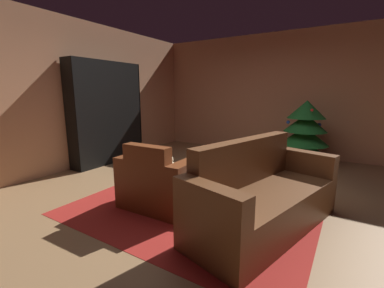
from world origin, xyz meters
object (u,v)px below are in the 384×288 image
at_px(armchair_red, 160,184).
at_px(coffee_table, 210,173).
at_px(bottle_on_table, 221,167).
at_px(decorated_tree, 305,133).
at_px(bookshelf_unit, 112,112).
at_px(couch_red, 262,199).
at_px(book_stack_on_table, 207,168).

height_order(armchair_red, coffee_table, armchair_red).
distance_m(armchair_red, bottle_on_table, 0.79).
xyz_separation_m(coffee_table, bottle_on_table, (0.20, -0.09, 0.14)).
distance_m(bottle_on_table, decorated_tree, 2.77).
height_order(bookshelf_unit, bottle_on_table, bookshelf_unit).
relative_size(bookshelf_unit, bottle_on_table, 8.16).
distance_m(coffee_table, bottle_on_table, 0.26).
xyz_separation_m(bookshelf_unit, decorated_tree, (3.46, 1.79, -0.38)).
distance_m(coffee_table, decorated_tree, 2.74).
distance_m(couch_red, coffee_table, 0.80).
height_order(couch_red, coffee_table, couch_red).
xyz_separation_m(couch_red, coffee_table, (-0.76, 0.23, 0.09)).
xyz_separation_m(armchair_red, couch_red, (1.24, 0.19, 0.01)).
bearing_deg(bookshelf_unit, coffee_table, -17.08).
relative_size(armchair_red, bottle_on_table, 3.92).
bearing_deg(couch_red, armchair_red, -171.44).
xyz_separation_m(couch_red, book_stack_on_table, (-0.77, 0.20, 0.17)).
bearing_deg(coffee_table, decorated_tree, 74.74).
distance_m(bookshelf_unit, book_stack_on_table, 2.91).
height_order(bottle_on_table, decorated_tree, decorated_tree).
relative_size(bookshelf_unit, armchair_red, 2.08).
bearing_deg(coffee_table, book_stack_on_table, -116.84).
bearing_deg(armchair_red, book_stack_on_table, 39.79).
bearing_deg(armchair_red, couch_red, 8.56).
height_order(book_stack_on_table, decorated_tree, decorated_tree).
bearing_deg(bottle_on_table, coffee_table, 157.01).
xyz_separation_m(book_stack_on_table, bottle_on_table, (0.22, -0.05, 0.06)).
xyz_separation_m(bookshelf_unit, book_stack_on_table, (2.72, -0.87, -0.54)).
distance_m(bookshelf_unit, couch_red, 3.73).
relative_size(book_stack_on_table, bottle_on_table, 0.78).
bearing_deg(bookshelf_unit, decorated_tree, 27.37).
height_order(coffee_table, book_stack_on_table, book_stack_on_table).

